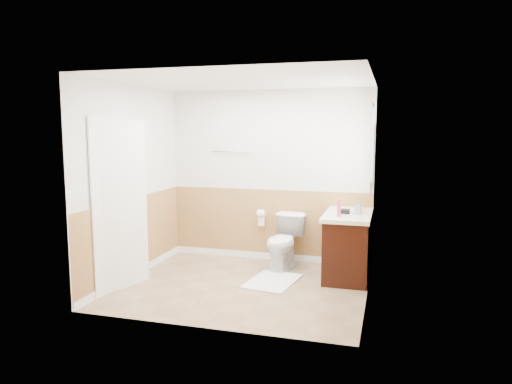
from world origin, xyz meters
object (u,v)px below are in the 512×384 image
(bath_mat, at_px, (272,281))
(soap_dispenser, at_px, (358,208))
(toilet, at_px, (284,242))
(lotion_bottle, at_px, (339,208))
(vanity_cabinet, at_px, (348,246))

(bath_mat, distance_m, soap_dispenser, 1.44)
(toilet, distance_m, lotion_bottle, 1.08)
(lotion_bottle, bearing_deg, bath_mat, -165.39)
(lotion_bottle, distance_m, soap_dispenser, 0.33)
(vanity_cabinet, bearing_deg, bath_mat, -149.47)
(vanity_cabinet, xyz_separation_m, soap_dispenser, (0.12, -0.08, 0.53))
(toilet, relative_size, lotion_bottle, 3.40)
(vanity_cabinet, height_order, lotion_bottle, lotion_bottle)
(bath_mat, xyz_separation_m, vanity_cabinet, (0.89, 0.53, 0.39))
(bath_mat, distance_m, vanity_cabinet, 1.11)
(bath_mat, xyz_separation_m, lotion_bottle, (0.79, 0.21, 0.95))
(toilet, height_order, bath_mat, toilet)
(bath_mat, bearing_deg, lotion_bottle, 14.61)
(bath_mat, height_order, vanity_cabinet, vanity_cabinet)
(lotion_bottle, xyz_separation_m, soap_dispenser, (0.22, 0.24, -0.03))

